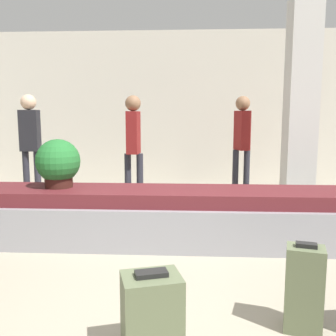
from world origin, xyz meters
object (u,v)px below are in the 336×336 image
object	(u,v)px
pillar	(301,108)
suitcase_3	(304,289)
potted_plant_0	(58,163)
suitcase_6	(152,316)
traveler_2	(242,137)
traveler_0	(30,137)
traveler_1	(133,140)

from	to	relation	value
pillar	suitcase_3	size ratio (longest dim) A/B	5.02
potted_plant_0	suitcase_6	bearing A→B (deg)	-58.65
traveler_2	suitcase_6	bearing A→B (deg)	-32.98
suitcase_6	traveler_2	size ratio (longest dim) A/B	0.31
pillar	traveler_0	size ratio (longest dim) A/B	1.74
suitcase_3	traveler_0	distance (m)	5.22
traveler_0	traveler_2	xyz separation A→B (m)	(3.66, 0.48, -0.01)
suitcase_3	traveler_2	world-z (taller)	traveler_2
pillar	suitcase_3	bearing A→B (deg)	-104.81
traveler_2	traveler_0	bearing A→B (deg)	-101.26
pillar	suitcase_6	xyz separation A→B (m)	(-1.90, -3.63, -1.33)
traveler_1	pillar	bearing A→B (deg)	87.49
potted_plant_0	suitcase_3	bearing A→B (deg)	-37.96
suitcase_3	pillar	bearing A→B (deg)	89.77
traveler_0	traveler_2	world-z (taller)	traveler_0
pillar	traveler_0	world-z (taller)	pillar
pillar	traveler_1	bearing A→B (deg)	173.63
suitcase_3	suitcase_6	xyz separation A→B (m)	(-1.03, -0.35, -0.04)
suitcase_3	potted_plant_0	xyz separation A→B (m)	(-2.36, 1.84, 0.62)
traveler_0	traveler_1	world-z (taller)	traveler_0
suitcase_3	suitcase_6	size ratio (longest dim) A/B	1.14
pillar	suitcase_3	world-z (taller)	pillar
traveler_1	traveler_2	size ratio (longest dim) A/B	0.99
potted_plant_0	traveler_2	distance (m)	3.47
traveler_2	pillar	bearing A→B (deg)	18.56
pillar	traveler_2	xyz separation A→B (m)	(-0.73, 0.96, -0.49)
pillar	suitcase_6	distance (m)	4.31
potted_plant_0	traveler_1	world-z (taller)	traveler_1
suitcase_6	traveler_1	distance (m)	4.07
pillar	traveler_1	world-z (taller)	pillar
potted_plant_0	pillar	bearing A→B (deg)	24.10
suitcase_3	traveler_2	size ratio (longest dim) A/B	0.35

